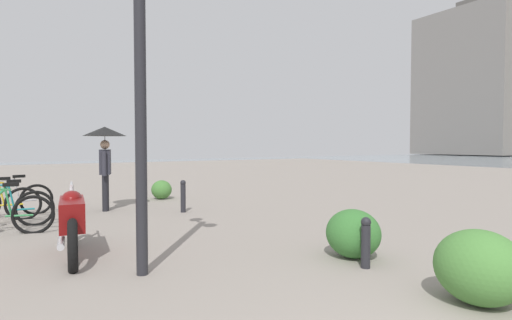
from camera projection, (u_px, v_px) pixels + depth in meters
name	position (u px, v px, depth m)	size (l,w,h in m)	color
building_highrise	(480.00, 84.00, 67.61)	(15.66, 15.10, 25.55)	gray
lamppost	(140.00, 57.00, 4.86)	(0.98, 0.28, 4.00)	#232328
motorcycle	(72.00, 221.00, 5.79)	(2.17, 0.48, 1.06)	black
bicycle_green	(0.00, 215.00, 7.11)	(0.49, 1.73, 0.95)	black
bicycle_teal	(3.00, 209.00, 7.75)	(0.19, 1.77, 0.95)	black
bicycle_silver	(10.00, 201.00, 8.92)	(0.38, 1.75, 0.95)	black
pedestrian	(105.00, 145.00, 9.70)	(1.00, 1.00, 2.03)	black
bollard_near	(366.00, 241.00, 5.21)	(0.13, 0.13, 0.66)	#232328
bollard_mid	(183.00, 195.00, 9.51)	(0.13, 0.13, 0.76)	#232328
shrub_low	(353.00, 233.00, 5.70)	(0.81, 0.73, 0.69)	#387533
shrub_round	(162.00, 190.00, 11.84)	(0.65, 0.58, 0.55)	#477F38
shrub_wide	(479.00, 267.00, 4.03)	(0.88, 0.79, 0.75)	#477F38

